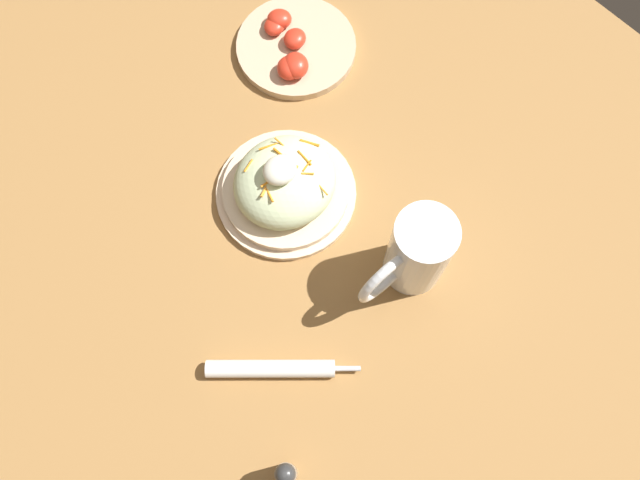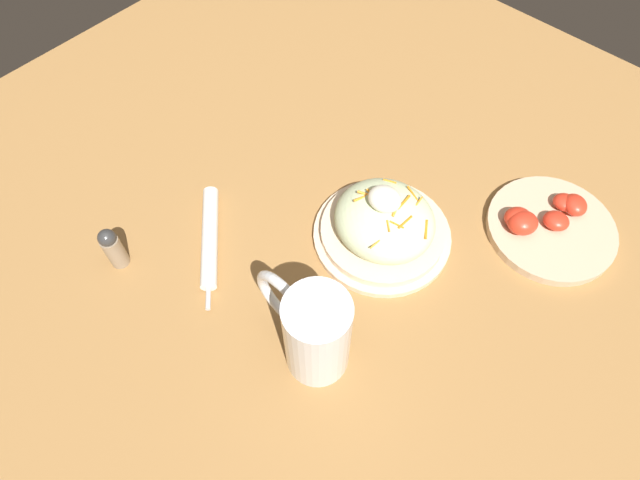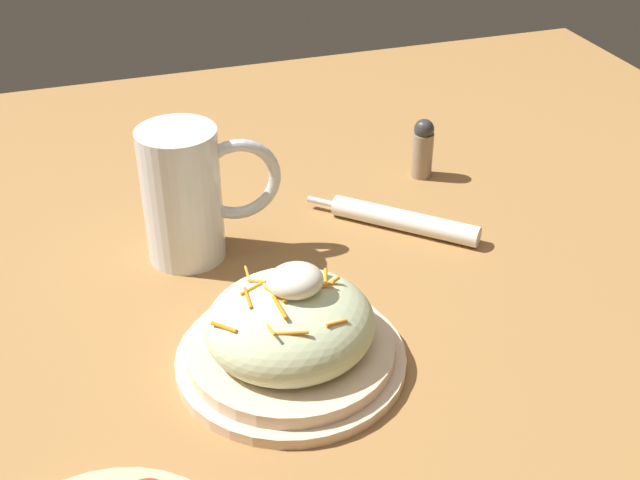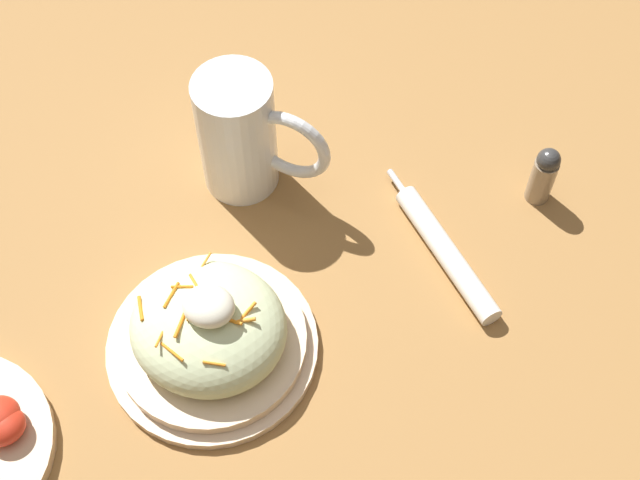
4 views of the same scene
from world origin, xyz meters
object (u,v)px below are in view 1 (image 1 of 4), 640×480
salad_plate (285,185)px  salt_shaker (286,474)px  beer_mug (416,255)px  napkin_roll (272,369)px  tomato_plate (294,47)px

salad_plate → salt_shaker: size_ratio=2.70×
beer_mug → napkin_roll: size_ratio=0.91×
beer_mug → salad_plate: bearing=-75.9°
beer_mug → tomato_plate: 0.43m
salad_plate → salt_shaker: 0.41m
salad_plate → beer_mug: (-0.05, 0.21, 0.03)m
beer_mug → tomato_plate: size_ratio=0.76×
beer_mug → tomato_plate: beer_mug is taller
beer_mug → napkin_roll: (0.25, -0.03, -0.06)m
tomato_plate → salt_shaker: (0.46, 0.49, 0.03)m
beer_mug → tomato_plate: (-0.13, -0.40, -0.05)m
salad_plate → salt_shaker: (0.27, 0.30, 0.01)m
beer_mug → napkin_roll: beer_mug is taller
salad_plate → napkin_roll: 0.27m
napkin_roll → salad_plate: bearing=-135.9°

